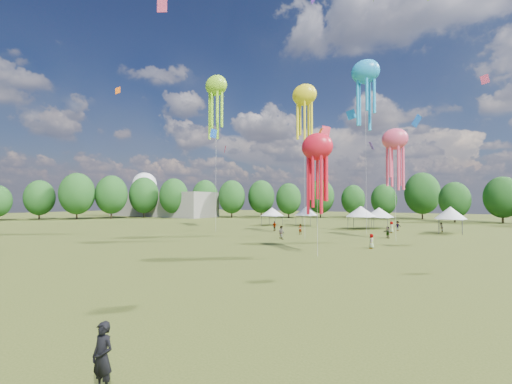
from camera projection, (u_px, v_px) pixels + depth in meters
The scene contains 10 objects.
ground at pixel (47, 323), 14.56m from camera, with size 300.00×300.00×0.00m, color #384416.
observer_main at pixel (102, 357), 9.29m from camera, with size 0.71×0.46×1.94m, color black.
spectator_near at pixel (281, 233), 46.17m from camera, with size 0.90×0.70×1.84m, color gray.
spectators_far at pixel (377, 229), 52.82m from camera, with size 25.78×26.94×1.89m.
festival_tents at pixel (351, 212), 64.20m from camera, with size 37.90×9.14×4.37m.
show_kites at pixel (311, 106), 49.91m from camera, with size 32.00×26.67×27.87m.
small_kites at pixel (336, 39), 50.78m from camera, with size 70.20×53.91×45.68m.
treeline at pixel (356, 195), 69.79m from camera, with size 201.57×95.24×13.43m.
hangar at pixel (162, 204), 113.83m from camera, with size 40.00×12.00×8.00m, color gray.
radome at pixel (144, 188), 127.54m from camera, with size 9.00×9.00×16.00m.
Camera 1 is at (15.46, -7.68, 5.31)m, focal length 23.58 mm.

